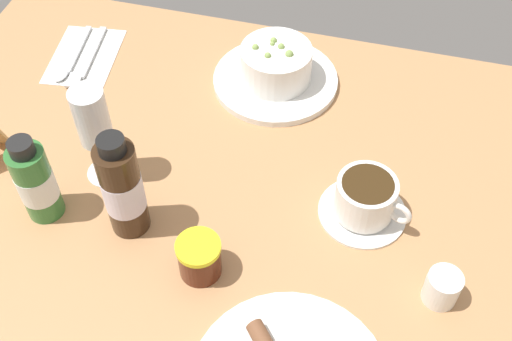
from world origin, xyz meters
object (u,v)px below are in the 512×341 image
object	(u,v)px
sauce_bottle_green	(36,182)
jam_jar	(200,258)
porridge_bowl	(276,68)
sauce_bottle_brown	(122,189)
coffee_cup	(365,200)
wine_glass	(93,122)
cutlery_setting	(83,57)
creamer_jug	(442,287)

from	to	relation	value
sauce_bottle_green	jam_jar	bearing A→B (deg)	171.13
jam_jar	porridge_bowl	bearing A→B (deg)	-91.29
sauce_bottle_green	sauce_bottle_brown	bearing A→B (deg)	-176.00
porridge_bowl	coffee_cup	size ratio (longest dim) A/B	1.62
sauce_bottle_brown	wine_glass	bearing A→B (deg)	-47.85
coffee_cup	sauce_bottle_brown	world-z (taller)	sauce_bottle_brown
wine_glass	sauce_bottle_green	size ratio (longest dim) A/B	1.14
cutlery_setting	wine_glass	distance (cm)	29.94
creamer_jug	jam_jar	bearing A→B (deg)	7.34
cutlery_setting	jam_jar	world-z (taller)	jam_jar
sauce_bottle_brown	sauce_bottle_green	world-z (taller)	sauce_bottle_brown
porridge_bowl	jam_jar	xyz separation A→B (cm)	(0.88, 38.90, -0.21)
cutlery_setting	sauce_bottle_green	distance (cm)	34.33
sauce_bottle_green	coffee_cup	bearing A→B (deg)	-166.02
coffee_cup	sauce_bottle_brown	xyz separation A→B (cm)	(31.83, 10.22, 4.80)
coffee_cup	creamer_jug	bearing A→B (deg)	136.69
sauce_bottle_green	creamer_jug	bearing A→B (deg)	-179.85
coffee_cup	wine_glass	size ratio (longest dim) A/B	0.79
creamer_jug	sauce_bottle_brown	bearing A→B (deg)	-0.98
wine_glass	sauce_bottle_brown	distance (cm)	11.12
creamer_jug	coffee_cup	bearing A→B (deg)	-43.31
porridge_bowl	jam_jar	bearing A→B (deg)	88.71
coffee_cup	sauce_bottle_green	xyz separation A→B (cm)	(44.62, 11.11, 3.26)
sauce_bottle_brown	sauce_bottle_green	distance (cm)	12.91
coffee_cup	creamer_jug	distance (cm)	15.99
cutlery_setting	sauce_bottle_green	bearing A→B (deg)	105.82
cutlery_setting	sauce_bottle_brown	bearing A→B (deg)	124.86
coffee_cup	wine_glass	bearing A→B (deg)	3.35
creamer_jug	jam_jar	world-z (taller)	jam_jar
cutlery_setting	wine_glass	size ratio (longest dim) A/B	1.04
porridge_bowl	cutlery_setting	bearing A→B (deg)	4.16
coffee_cup	creamer_jug	size ratio (longest dim) A/B	2.39
porridge_bowl	creamer_jug	xyz separation A→B (cm)	(-30.47, 34.86, -0.73)
coffee_cup	sauce_bottle_green	size ratio (longest dim) A/B	0.90
creamer_jug	sauce_bottle_brown	size ratio (longest dim) A/B	0.31
coffee_cup	jam_jar	size ratio (longest dim) A/B	2.16
cutlery_setting	jam_jar	distance (cm)	49.92
wine_glass	jam_jar	bearing A→B (deg)	146.61
coffee_cup	sauce_bottle_green	world-z (taller)	sauce_bottle_green
porridge_bowl	wine_glass	world-z (taller)	wine_glass
sauce_bottle_brown	creamer_jug	bearing A→B (deg)	179.02
creamer_jug	sauce_bottle_green	xyz separation A→B (cm)	(56.24, 0.15, 4.02)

